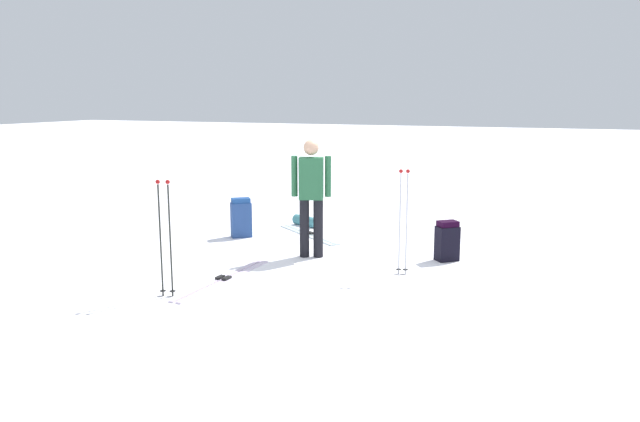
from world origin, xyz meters
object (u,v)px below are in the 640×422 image
Objects in this scene: backpack_bright at (241,218)px; ski_poles_planted_near at (165,233)px; ski_pair_near at (223,279)px; ski_poles_planted_far at (403,217)px; sleeping_mat_rolled at (306,221)px; skier_standing at (311,192)px; ski_pair_far at (308,234)px; backpack_large_dark at (447,241)px.

backpack_bright is 0.48× the size of ski_poles_planted_near.
ski_poles_planted_far is at bearing -150.79° from ski_pair_near.
sleeping_mat_rolled is at bearing -118.30° from backpack_bright.
ski_pair_near is 2.45m from ski_poles_planted_far.
ski_pair_near is at bearing -109.52° from ski_poles_planted_near.
ski_pair_near is 3.62× the size of sleeping_mat_rolled.
skier_standing is at bearing 115.31° from sleeping_mat_rolled.
skier_standing is 1.51m from ski_poles_planted_far.
ski_poles_planted_near is at bearing 85.85° from ski_pair_far.
ski_poles_planted_near is at bearing 70.48° from ski_pair_near.
ski_poles_planted_near is at bearing 90.94° from sleeping_mat_rolled.
sleeping_mat_rolled is at bearing -89.06° from ski_poles_planted_near.
sleeping_mat_rolled is at bearing -64.69° from skier_standing.
ski_poles_planted_near is 3.01m from ski_poles_planted_far.
backpack_large_dark reaches higher than ski_pair_far.
ski_pair_near is at bearing 29.21° from ski_poles_planted_far.
skier_standing is at bearing -110.49° from ski_poles_planted_near.
skier_standing is 1.86m from backpack_bright.
ski_poles_planted_far is (-2.31, -1.92, 0.01)m from ski_poles_planted_near.
sleeping_mat_rolled is at bearing -44.51° from ski_poles_planted_far.
ski_poles_planted_far reaches higher than sleeping_mat_rolled.
ski_poles_planted_near reaches higher than ski_pair_near.
ski_poles_planted_near is 2.50× the size of sleeping_mat_rolled.
ski_poles_planted_far is at bearing -140.21° from ski_poles_planted_near.
ski_pair_far is 2.70× the size of sleeping_mat_rolled.
ski_pair_far is 1.08× the size of ski_poles_planted_near.
skier_standing is 1.70m from ski_pair_far.
skier_standing is 2.97× the size of backpack_large_dark.
backpack_bright is (3.44, -0.23, 0.04)m from backpack_large_dark.
skier_standing is 3.09× the size of sleeping_mat_rolled.
skier_standing reaches higher than ski_poles_planted_near.
backpack_bright reaches higher than backpack_large_dark.
ski_pair_near is 1.44× the size of ski_poles_planted_far.
ski_pair_far is 1.15m from backpack_bright.
backpack_large_dark is at bearing -164.25° from skier_standing.
ski_pair_near is 1.34× the size of ski_pair_far.
ski_poles_planted_far reaches higher than ski_pair_near.
ski_pair_near is at bearing 113.77° from backpack_bright.
sleeping_mat_rolled is (2.38, -2.34, -0.68)m from ski_poles_planted_far.
backpack_large_dark is 1.04× the size of sleeping_mat_rolled.
backpack_large_dark is at bearing 152.77° from sleeping_mat_rolled.
ski_poles_planted_far reaches higher than ski_poles_planted_near.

